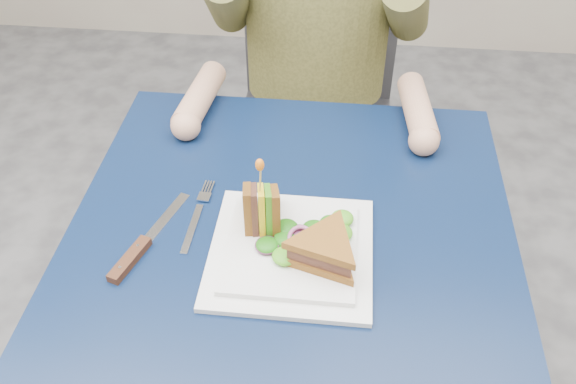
# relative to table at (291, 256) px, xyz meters

# --- Properties ---
(table) EXTENTS (0.75, 0.75, 0.73)m
(table) POSITION_rel_table_xyz_m (0.00, 0.00, 0.00)
(table) COLOR black
(table) RESTS_ON ground
(chair) EXTENTS (0.42, 0.40, 0.93)m
(chair) POSITION_rel_table_xyz_m (0.00, 0.71, -0.11)
(chair) COLOR #47474C
(chair) RESTS_ON ground
(plate) EXTENTS (0.26, 0.26, 0.02)m
(plate) POSITION_rel_table_xyz_m (0.01, -0.07, 0.09)
(plate) COLOR white
(plate) RESTS_ON table
(sandwich_flat) EXTENTS (0.17, 0.17, 0.05)m
(sandwich_flat) POSITION_rel_table_xyz_m (0.06, -0.09, 0.12)
(sandwich_flat) COLOR brown
(sandwich_flat) RESTS_ON plate
(sandwich_upright) EXTENTS (0.08, 0.13, 0.13)m
(sandwich_upright) POSITION_rel_table_xyz_m (-0.05, -0.02, 0.13)
(sandwich_upright) COLOR brown
(sandwich_upright) RESTS_ON plate
(fork) EXTENTS (0.02, 0.18, 0.01)m
(fork) POSITION_rel_table_xyz_m (-0.16, -0.00, 0.08)
(fork) COLOR silver
(fork) RESTS_ON table
(knife) EXTENTS (0.08, 0.22, 0.02)m
(knife) POSITION_rel_table_xyz_m (-0.24, -0.09, 0.09)
(knife) COLOR silver
(knife) RESTS_ON table
(toothpick) EXTENTS (0.01, 0.01, 0.06)m
(toothpick) POSITION_rel_table_xyz_m (-0.05, -0.02, 0.20)
(toothpick) COLOR tan
(toothpick) RESTS_ON sandwich_upright
(toothpick_frill) EXTENTS (0.01, 0.01, 0.02)m
(toothpick_frill) POSITION_rel_table_xyz_m (-0.05, -0.02, 0.23)
(toothpick_frill) COLOR orange
(toothpick_frill) RESTS_ON sandwich_upright
(lettuce_spill) EXTENTS (0.15, 0.13, 0.02)m
(lettuce_spill) POSITION_rel_table_xyz_m (0.01, -0.06, 0.11)
(lettuce_spill) COLOR #337A14
(lettuce_spill) RESTS_ON plate
(onion_ring) EXTENTS (0.04, 0.04, 0.02)m
(onion_ring) POSITION_rel_table_xyz_m (0.02, -0.06, 0.11)
(onion_ring) COLOR #9E4C7A
(onion_ring) RESTS_ON plate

